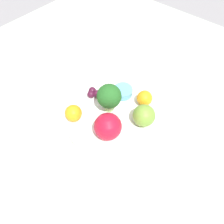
# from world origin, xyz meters

# --- Properties ---
(ground_plane) EXTENTS (6.00, 6.00, 0.00)m
(ground_plane) POSITION_xyz_m (0.00, 0.00, 0.00)
(ground_plane) COLOR gray
(table_surface) EXTENTS (1.20, 1.20, 0.02)m
(table_surface) POSITION_xyz_m (0.00, 0.00, 0.01)
(table_surface) COLOR #B2C6B2
(table_surface) RESTS_ON ground_plane
(bowl) EXTENTS (0.23, 0.23, 0.03)m
(bowl) POSITION_xyz_m (0.00, 0.00, 0.03)
(bowl) COLOR white
(bowl) RESTS_ON table_surface
(broccoli) EXTENTS (0.06, 0.06, 0.08)m
(broccoli) POSITION_xyz_m (-0.01, -0.02, 0.09)
(broccoli) COLOR #8CB76B
(broccoli) RESTS_ON bowl
(apple_red) EXTENTS (0.06, 0.06, 0.06)m
(apple_red) POSITION_xyz_m (0.05, 0.03, 0.08)
(apple_red) COLOR #B7142D
(apple_red) RESTS_ON bowl
(apple_green) EXTENTS (0.05, 0.05, 0.05)m
(apple_green) POSITION_xyz_m (-0.03, 0.07, 0.07)
(apple_green) COLOR olive
(apple_green) RESTS_ON bowl
(orange_front) EXTENTS (0.04, 0.04, 0.04)m
(orange_front) POSITION_xyz_m (-0.08, 0.04, 0.06)
(orange_front) COLOR orange
(orange_front) RESTS_ON bowl
(orange_back) EXTENTS (0.04, 0.04, 0.04)m
(orange_back) POSITION_xyz_m (0.07, -0.06, 0.07)
(orange_back) COLOR orange
(orange_back) RESTS_ON bowl
(grape_cluster) EXTENTS (0.03, 0.04, 0.02)m
(grape_cluster) POSITION_xyz_m (-0.02, -0.08, 0.06)
(grape_cluster) COLOR #47142D
(grape_cluster) RESTS_ON bowl
(small_cup) EXTENTS (0.05, 0.05, 0.02)m
(small_cup) POSITION_xyz_m (-0.07, -0.02, 0.05)
(small_cup) COLOR #66B2DB
(small_cup) RESTS_ON bowl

